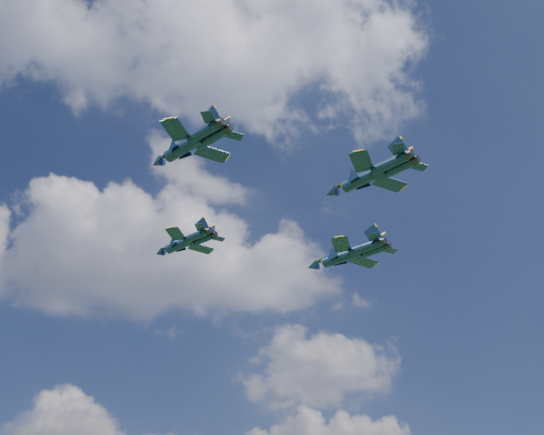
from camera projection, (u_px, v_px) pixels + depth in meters
The scene contains 4 objects.
jet_lead at pixel (179, 245), 119.54m from camera, with size 13.15×12.00×3.43m.
jet_left at pixel (182, 149), 96.04m from camera, with size 13.91×13.60×3.74m.
jet_right at pixel (339, 257), 123.23m from camera, with size 16.21×14.64×4.21m.
jet_slot at pixel (361, 179), 99.78m from camera, with size 14.38×14.31×3.90m.
Camera 1 is at (-2.59, -94.48, 3.60)m, focal length 45.00 mm.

